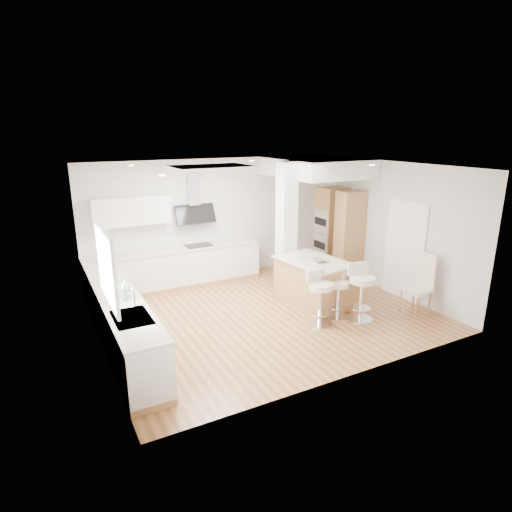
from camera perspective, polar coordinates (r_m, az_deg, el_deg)
ground at (r=8.37m, az=1.18°, el=-7.62°), size 6.00×6.00×0.00m
ceiling at (r=8.37m, az=1.18°, el=-7.62°), size 6.00×5.00×0.02m
wall_back at (r=10.10m, az=-5.72°, el=4.88°), size 6.00×0.04×2.80m
wall_left at (r=7.00m, az=-20.72°, el=-1.37°), size 0.04×5.00×2.80m
wall_right at (r=9.69m, az=16.95°, el=3.74°), size 0.04×5.00×2.80m
skylight at (r=7.87m, az=-6.03°, el=11.67°), size 4.10×2.10×0.06m
window_left at (r=6.07m, az=-19.40°, el=-1.00°), size 0.06×1.28×1.07m
doorway_right at (r=9.37m, az=19.19°, el=0.58°), size 0.05×1.00×2.10m
counter_left at (r=7.58m, az=-17.99°, el=-7.38°), size 0.63×4.50×1.35m
counter_back at (r=9.72m, az=-9.96°, el=-0.05°), size 3.62×0.63×2.50m
pillar at (r=9.22m, az=4.06°, el=3.80°), size 0.35×0.35×2.80m
soffit at (r=9.99m, az=8.03°, el=11.63°), size 1.78×2.20×0.40m
oven_column at (r=10.45m, az=10.81°, el=3.08°), size 0.63×1.21×2.10m
peninsula at (r=8.75m, az=7.62°, el=-3.40°), size 1.18×1.62×0.99m
bar_stool_a at (r=7.78m, az=8.49°, el=-5.18°), size 0.50×0.50×1.02m
bar_stool_b at (r=8.17m, az=10.84°, el=-4.67°), size 0.52×0.52×0.91m
bar_stool_c at (r=8.12m, az=13.83°, el=-4.30°), size 0.57×0.57×1.08m
dining_chair at (r=8.77m, az=21.13°, el=-3.18°), size 0.49×0.49×1.19m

